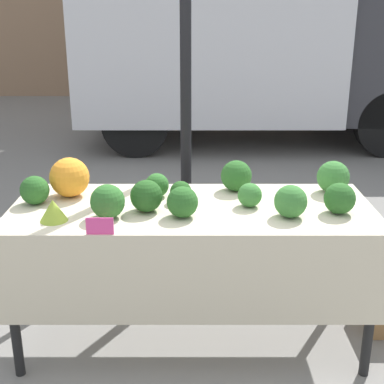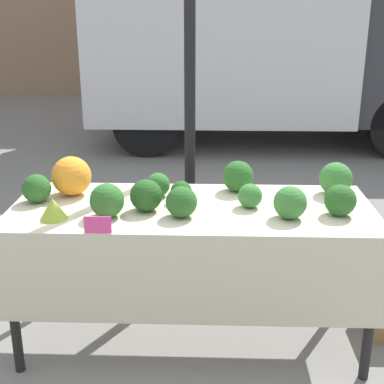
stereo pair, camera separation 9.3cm
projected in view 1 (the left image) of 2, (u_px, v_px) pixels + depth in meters
The scene contains 18 objects.
ground_plane at pixel (192, 338), 3.05m from camera, with size 40.00×40.00×0.00m, color gray.
tent_pole at pixel (186, 90), 3.32m from camera, with size 0.07×0.07×2.60m.
parked_truck at pixel (248, 35), 7.07m from camera, with size 4.75×2.09×2.68m.
market_table at pixel (192, 230), 2.76m from camera, with size 1.89×0.74×0.81m.
orange_cauliflower at pixel (69, 177), 2.90m from camera, with size 0.22×0.22×0.22m.
romanesco_head at pixel (53, 210), 2.58m from camera, with size 0.14×0.14×0.11m.
broccoli_head_0 at pixel (333, 177), 2.96m from camera, with size 0.18×0.18×0.18m.
broccoli_head_1 at pixel (146, 196), 2.69m from camera, with size 0.16×0.16×0.16m.
broccoli_head_2 at pixel (181, 192), 2.82m from camera, with size 0.12×0.12×0.12m.
broccoli_head_3 at pixel (250, 195), 2.76m from camera, with size 0.13×0.13×0.13m.
broccoli_head_4 at pixel (340, 198), 2.67m from camera, with size 0.16×0.16×0.16m.
broccoli_head_5 at pixel (108, 201), 2.61m from camera, with size 0.17×0.17×0.17m.
broccoli_head_6 at pixel (291, 201), 2.62m from camera, with size 0.16×0.16×0.16m.
broccoli_head_7 at pixel (157, 185), 2.91m from camera, with size 0.13×0.13×0.13m.
broccoli_head_8 at pixel (35, 190), 2.79m from camera, with size 0.15×0.15×0.15m.
broccoli_head_9 at pixel (236, 176), 2.99m from camera, with size 0.17×0.17×0.17m.
broccoli_head_10 at pixel (183, 202), 2.62m from camera, with size 0.16×0.16×0.16m.
price_sign at pixel (100, 226), 2.43m from camera, with size 0.13×0.01×0.08m.
Camera 1 is at (-0.00, -2.60, 1.80)m, focal length 50.00 mm.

